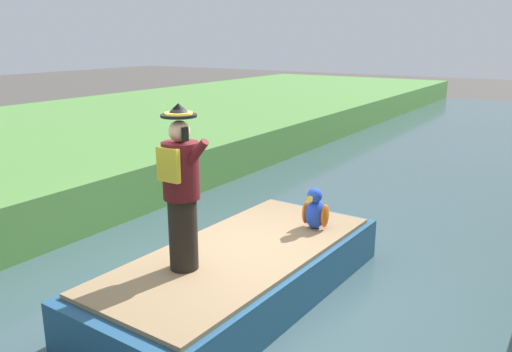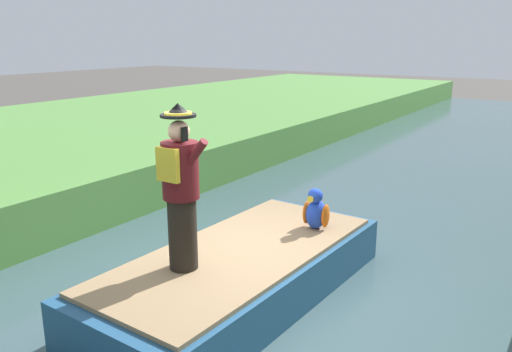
% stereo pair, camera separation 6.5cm
% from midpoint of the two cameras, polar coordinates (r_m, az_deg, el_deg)
% --- Properties ---
extents(ground_plane, '(80.00, 80.00, 0.00)m').
position_cam_midpoint_polar(ground_plane, '(6.70, -2.06, -13.73)').
color(ground_plane, '#4C4742').
extents(canal_water, '(6.34, 48.00, 0.10)m').
position_cam_midpoint_polar(canal_water, '(6.68, -2.06, -13.36)').
color(canal_water, '#3D565B').
rests_on(canal_water, ground).
extents(boat, '(1.96, 4.27, 0.61)m').
position_cam_midpoint_polar(boat, '(6.51, -2.11, -10.65)').
color(boat, '#23517A').
rests_on(boat, canal_water).
extents(person_pirate, '(0.61, 0.42, 1.85)m').
position_cam_midpoint_polar(person_pirate, '(5.66, -8.50, -1.43)').
color(person_pirate, black).
rests_on(person_pirate, boat).
extents(parrot_plush, '(0.36, 0.34, 0.57)m').
position_cam_midpoint_polar(parrot_plush, '(7.05, 6.26, -3.83)').
color(parrot_plush, blue).
rests_on(parrot_plush, boat).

